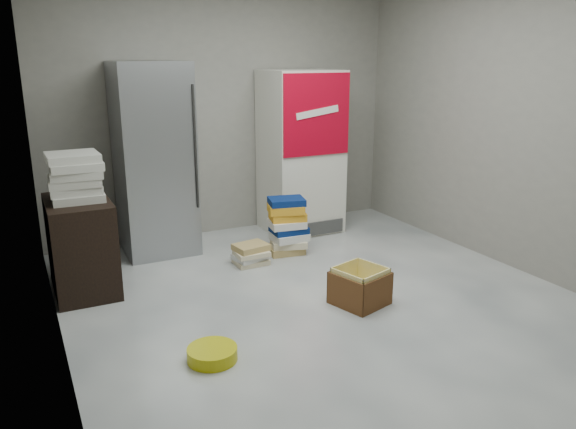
# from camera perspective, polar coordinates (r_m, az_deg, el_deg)

# --- Properties ---
(ground) EXTENTS (5.00, 5.00, 0.00)m
(ground) POSITION_cam_1_polar(r_m,az_deg,el_deg) (4.49, 5.48, -10.01)
(ground) COLOR silver
(ground) RESTS_ON ground
(room_shell) EXTENTS (4.04, 5.04, 2.82)m
(room_shell) POSITION_cam_1_polar(r_m,az_deg,el_deg) (4.04, 6.16, 13.59)
(room_shell) COLOR gray
(room_shell) RESTS_ON ground
(steel_fridge) EXTENTS (0.70, 0.72, 1.90)m
(steel_fridge) POSITION_cam_1_polar(r_m,az_deg,el_deg) (5.77, -13.44, 5.44)
(steel_fridge) COLOR #A2A4A9
(steel_fridge) RESTS_ON ground
(coke_cooler) EXTENTS (0.80, 0.73, 1.80)m
(coke_cooler) POSITION_cam_1_polar(r_m,az_deg,el_deg) (6.34, 1.31, 6.37)
(coke_cooler) COLOR silver
(coke_cooler) RESTS_ON ground
(wood_shelf) EXTENTS (0.50, 0.80, 0.80)m
(wood_shelf) POSITION_cam_1_polar(r_m,az_deg,el_deg) (5.07, -20.25, -2.98)
(wood_shelf) COLOR black
(wood_shelf) RESTS_ON ground
(supply_box_stack) EXTENTS (0.44, 0.43, 0.39)m
(supply_box_stack) POSITION_cam_1_polar(r_m,az_deg,el_deg) (4.92, -20.81, 3.60)
(supply_box_stack) COLOR silver
(supply_box_stack) RESTS_ON wood_shelf
(phonebook_stack_main) EXTENTS (0.43, 0.37, 0.58)m
(phonebook_stack_main) POSITION_cam_1_polar(r_m,az_deg,el_deg) (5.68, -0.07, -1.16)
(phonebook_stack_main) COLOR tan
(phonebook_stack_main) RESTS_ON ground
(phonebook_stack_side) EXTENTS (0.35, 0.30, 0.20)m
(phonebook_stack_side) POSITION_cam_1_polar(r_m,az_deg,el_deg) (5.45, -3.78, -4.05)
(phonebook_stack_side) COLOR beige
(phonebook_stack_side) RESTS_ON ground
(cardboard_box) EXTENTS (0.47, 0.47, 0.31)m
(cardboard_box) POSITION_cam_1_polar(r_m,az_deg,el_deg) (4.63, 7.30, -7.51)
(cardboard_box) COLOR yellow
(cardboard_box) RESTS_ON ground
(bucket_lid) EXTENTS (0.43, 0.43, 0.09)m
(bucket_lid) POSITION_cam_1_polar(r_m,az_deg,el_deg) (3.87, -7.70, -13.86)
(bucket_lid) COLOR #BFBA0D
(bucket_lid) RESTS_ON ground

